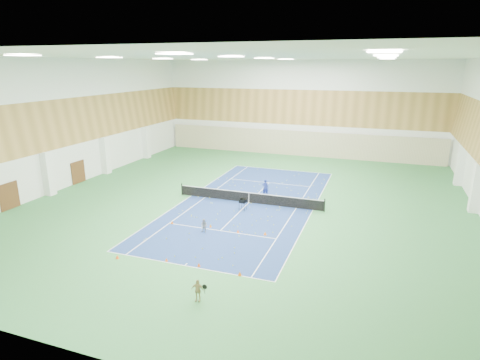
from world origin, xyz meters
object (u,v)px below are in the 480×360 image
at_px(coach, 265,188).
at_px(child_court, 204,226).
at_px(tennis_net, 249,197).
at_px(ball_cart, 243,204).
at_px(child_apron, 198,290).

height_order(coach, child_court, coach).
relative_size(tennis_net, ball_cart, 13.54).
relative_size(tennis_net, child_apron, 10.87).
bearing_deg(ball_cart, child_court, -95.39).
distance_m(child_court, child_apron, 8.52).
bearing_deg(child_apron, tennis_net, 90.59).
bearing_deg(ball_cart, tennis_net, 99.21).
relative_size(child_apron, ball_cart, 1.25).
relative_size(child_court, ball_cart, 1.06).
distance_m(child_court, ball_cart, 5.32).
xyz_separation_m(tennis_net, coach, (0.80, 2.27, 0.23)).
distance_m(coach, child_court, 9.47).
bearing_deg(coach, child_court, 78.75).
relative_size(coach, child_court, 1.56).
bearing_deg(child_apron, coach, 86.79).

